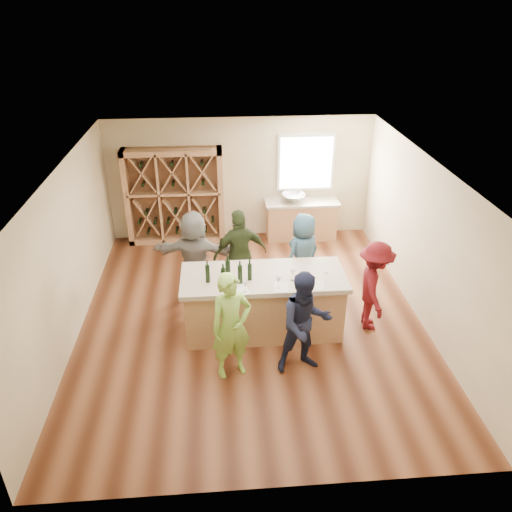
{
  "coord_description": "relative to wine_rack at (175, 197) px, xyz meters",
  "views": [
    {
      "loc": [
        -0.5,
        -7.39,
        5.24
      ],
      "look_at": [
        0.1,
        0.2,
        1.15
      ],
      "focal_mm": 35.0,
      "sensor_mm": 36.0,
      "label": 1
    }
  ],
  "objects": [
    {
      "name": "tasting_counter_top",
      "position": [
        1.68,
        -3.62,
        -0.06
      ],
      "size": [
        2.72,
        1.12,
        0.08
      ],
      "primitive_type": "cube",
      "color": "#B3A792",
      "rests_on": "tasting_counter_base"
    },
    {
      "name": "window_pane",
      "position": [
        3.0,
        0.17,
        0.65
      ],
      "size": [
        1.18,
        0.01,
        1.18
      ],
      "primitive_type": "cube",
      "color": "white",
      "rests_on": "wall_back"
    },
    {
      "name": "wine_glass_c",
      "position": [
        2.35,
        -4.07,
        0.07
      ],
      "size": [
        0.07,
        0.07,
        0.18
      ],
      "primitive_type": "cone",
      "rotation": [
        0.0,
        0.0,
        0.06
      ],
      "color": "white",
      "rests_on": "tasting_counter_top"
    },
    {
      "name": "wine_bottle_d",
      "position": [
        1.29,
        -3.82,
        0.13
      ],
      "size": [
        0.09,
        0.09,
        0.31
      ],
      "primitive_type": "cylinder",
      "rotation": [
        0.0,
        0.0,
        0.17
      ],
      "color": "black",
      "rests_on": "tasting_counter_top"
    },
    {
      "name": "wine_glass_e",
      "position": [
        2.64,
        -3.92,
        0.07
      ],
      "size": [
        0.08,
        0.08,
        0.17
      ],
      "primitive_type": "cone",
      "rotation": [
        0.0,
        0.0,
        0.22
      ],
      "color": "white",
      "rests_on": "tasting_counter_top"
    },
    {
      "name": "wall_front",
      "position": [
        1.5,
        -6.82,
        0.3
      ],
      "size": [
        6.0,
        0.1,
        2.8
      ],
      "primitive_type": "cube",
      "color": "beige",
      "rests_on": "ground"
    },
    {
      "name": "person_near_left",
      "position": [
        1.11,
        -4.69,
        -0.23
      ],
      "size": [
        0.75,
        0.65,
        1.73
      ],
      "primitive_type": "imported",
      "rotation": [
        0.0,
        0.0,
        0.34
      ],
      "color": "#8CC64C",
      "rests_on": "floor"
    },
    {
      "name": "person_far_left",
      "position": [
        0.51,
        -2.46,
        -0.22
      ],
      "size": [
        1.68,
        0.78,
        1.75
      ],
      "primitive_type": "imported",
      "rotation": [
        0.0,
        0.0,
        3.02
      ],
      "color": "slate",
      "rests_on": "floor"
    },
    {
      "name": "wine_bottle_c",
      "position": [
        1.1,
        -3.68,
        0.15
      ],
      "size": [
        0.09,
        0.09,
        0.33
      ],
      "primitive_type": "cylinder",
      "rotation": [
        0.0,
        0.0,
        0.08
      ],
      "color": "black",
      "rests_on": "tasting_counter_top"
    },
    {
      "name": "wall_right",
      "position": [
        4.55,
        -3.27,
        0.3
      ],
      "size": [
        0.1,
        7.0,
        2.8
      ],
      "primitive_type": "cube",
      "color": "beige",
      "rests_on": "ground"
    },
    {
      "name": "wine_rack",
      "position": [
        0.0,
        0.0,
        0.0
      ],
      "size": [
        2.2,
        0.45,
        2.2
      ],
      "primitive_type": "cube",
      "color": "#AD7C52",
      "rests_on": "floor"
    },
    {
      "name": "tasting_menu_c",
      "position": [
        2.52,
        -3.99,
        -0.02
      ],
      "size": [
        0.32,
        0.36,
        0.0
      ],
      "primitive_type": "cube",
      "rotation": [
        0.0,
        0.0,
        -0.43
      ],
      "color": "white",
      "rests_on": "tasting_counter_top"
    },
    {
      "name": "faucet",
      "position": [
        2.7,
        0.11,
        -0.03
      ],
      "size": [
        0.02,
        0.02,
        0.3
      ],
      "primitive_type": "cylinder",
      "color": "silver",
      "rests_on": "back_counter_top"
    },
    {
      "name": "wall_left",
      "position": [
        -1.55,
        -3.27,
        0.3
      ],
      "size": [
        0.1,
        7.0,
        2.8
      ],
      "primitive_type": "cube",
      "color": "beige",
      "rests_on": "ground"
    },
    {
      "name": "sink",
      "position": [
        2.7,
        -0.07,
        -0.09
      ],
      "size": [
        0.54,
        0.54,
        0.19
      ],
      "primitive_type": "imported",
      "color": "silver",
      "rests_on": "back_counter_top"
    },
    {
      "name": "wine_bottle_a",
      "position": [
        0.77,
        -3.75,
        0.13
      ],
      "size": [
        0.09,
        0.09,
        0.3
      ],
      "primitive_type": "cylinder",
      "rotation": [
        0.0,
        0.0,
        -0.29
      ],
      "color": "black",
      "rests_on": "tasting_counter_top"
    },
    {
      "name": "tasting_counter_base",
      "position": [
        1.68,
        -3.62,
        -0.6
      ],
      "size": [
        2.6,
        1.0,
        1.0
      ],
      "primitive_type": "cube",
      "color": "#AD7C52",
      "rests_on": "floor"
    },
    {
      "name": "window_frame",
      "position": [
        3.0,
        0.2,
        0.65
      ],
      "size": [
        1.3,
        0.06,
        1.3
      ],
      "primitive_type": "cube",
      "color": "white",
      "rests_on": "wall_back"
    },
    {
      "name": "wine_bottle_e",
      "position": [
        1.45,
        -3.74,
        0.12
      ],
      "size": [
        0.09,
        0.09,
        0.29
      ],
      "primitive_type": "cylinder",
      "rotation": [
        0.0,
        0.0,
        0.24
      ],
      "color": "black",
      "rests_on": "tasting_counter_top"
    },
    {
      "name": "wall_back",
      "position": [
        1.5,
        0.28,
        0.3
      ],
      "size": [
        6.0,
        0.1,
        2.8
      ],
      "primitive_type": "cube",
      "color": "beige",
      "rests_on": "ground"
    },
    {
      "name": "wine_glass_d",
      "position": [
        2.13,
        -3.82,
        0.08
      ],
      "size": [
        0.09,
        0.09,
        0.19
      ],
      "primitive_type": "cone",
      "rotation": [
        0.0,
        0.0,
        0.23
      ],
      "color": "white",
      "rests_on": "tasting_counter_top"
    },
    {
      "name": "wine_bottle_b",
      "position": [
        1.02,
        -3.9,
        0.14
      ],
      "size": [
        0.1,
        0.1,
        0.31
      ],
      "primitive_type": "cylinder",
      "rotation": [
        0.0,
        0.0,
        -0.33
      ],
      "color": "black",
      "rests_on": "tasting_counter_top"
    },
    {
      "name": "person_server",
      "position": [
        3.55,
        -3.67,
        -0.29
      ],
      "size": [
        0.61,
        1.1,
        1.62
      ],
      "primitive_type": "imported",
      "rotation": [
        0.0,
        0.0,
        1.44
      ],
      "color": "#590F14",
      "rests_on": "floor"
    },
    {
      "name": "back_counter_base",
      "position": [
        2.9,
        -0.07,
        -0.67
      ],
      "size": [
        1.6,
        0.58,
        0.86
      ],
      "primitive_type": "cube",
      "color": "#AD7C52",
      "rests_on": "floor"
    },
    {
      "name": "person_far_right",
      "position": [
        2.55,
        -2.4,
        -0.3
      ],
      "size": [
        0.93,
        0.86,
        1.6
      ],
      "primitive_type": "imported",
      "rotation": [
        0.0,
        0.0,
        3.73
      ],
      "color": "#335972",
      "rests_on": "floor"
    },
    {
      "name": "back_counter_top",
      "position": [
        2.9,
        -0.07,
        -0.21
      ],
      "size": [
        1.7,
        0.62,
        0.06
      ],
      "primitive_type": "cube",
      "color": "#B3A792",
      "rests_on": "back_counter_base"
    },
    {
      "name": "wine_glass_b",
      "position": [
        1.87,
        -4.03,
        0.08
      ],
      "size": [
        0.1,
        0.1,
        0.2
      ],
      "primitive_type": "cone",
      "rotation": [
        0.0,
        0.0,
        -0.42
      ],
      "color": "white",
      "rests_on": "tasting_counter_top"
    },
    {
      "name": "person_far_mid",
      "position": [
        1.35,
        -2.47,
        -0.22
      ],
      "size": [
        1.13,
        0.76,
        1.76
      ],
      "primitive_type": "imported",
      "rotation": [
        0.0,
        0.0,
        3.39
      ],
      "color": "#263319",
      "rests_on": "floor"
    },
    {
      "name": "floor",
      "position": [
        1.5,
        -3.27,
        -1.15
      ],
      "size": [
        6.0,
        7.0,
        0.1
      ],
      "primitive_type": "cube",
      "color": "brown",
      "rests_on": "ground"
    },
    {
      "name": "ceiling",
      "position": [
        1.5,
        -3.27,
        1.75
      ],
      "size": [
        6.0,
        7.0,
        0.1
      ],
      "primitive_type": "cube",
      "color": "white",
      "rests_on": "ground"
    },
    {
      "name": "tasting_menu_b",
      "position": [
        1.93,
        -4.02,
        -0.02
      ],
      "size": [
        0.26,
        0.33,
        0.0
      ],
      "primitive_type": "cube",
      "rotation": [
        0.0,
        0.0,
        -0.14
      ],
      "color": "white",
      "rests_on": "tasting_counter_top"
    },
    {
      "name": "tasting_menu_a",
      "position": [
        1.28,
        -4.04,
        -0.02
      ],
      "size": [
        0.31,
        0.37,
        0.0
      ],
      "primitive_type": "cube",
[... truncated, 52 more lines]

